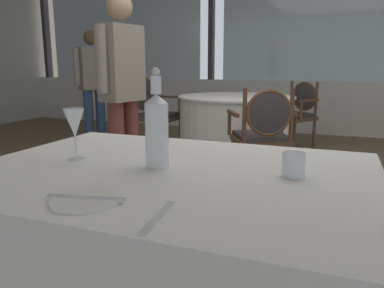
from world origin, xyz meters
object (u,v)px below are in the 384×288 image
(dining_chair_1_0, at_px, (153,108))
(water_tumbler, at_px, (293,165))
(diner_person_0, at_px, (122,85))
(dining_chair_1_1, at_px, (263,131))
(side_plate, at_px, (86,199))
(wine_glass, at_px, (74,124))
(water_bottle, at_px, (157,128))
(diner_person_1, at_px, (93,81))
(dining_chair_1_2, at_px, (297,110))

(dining_chair_1_0, bearing_deg, water_tumbler, -53.35)
(dining_chair_1_0, distance_m, diner_person_0, 1.65)
(water_tumbler, relative_size, dining_chair_1_1, 0.08)
(side_plate, xyz_separation_m, wine_glass, (-0.30, 0.35, 0.13))
(water_bottle, bearing_deg, dining_chair_1_1, 90.59)
(wine_glass, bearing_deg, side_plate, -49.26)
(dining_chair_1_1, bearing_deg, water_tumbler, 165.69)
(dining_chair_1_1, bearing_deg, side_plate, 152.74)
(side_plate, relative_size, diner_person_0, 0.11)
(side_plate, height_order, dining_chair_1_0, dining_chair_1_0)
(dining_chair_1_1, height_order, diner_person_1, diner_person_1)
(water_bottle, relative_size, diner_person_0, 0.20)
(side_plate, relative_size, water_tumbler, 2.36)
(water_tumbler, height_order, diner_person_0, diner_person_0)
(dining_chair_1_2, xyz_separation_m, diner_person_1, (-2.70, -0.66, 0.36))
(dining_chair_1_1, distance_m, diner_person_0, 1.26)
(wine_glass, relative_size, diner_person_1, 0.12)
(water_tumbler, xyz_separation_m, dining_chair_1_2, (-0.38, 3.91, -0.27))
(water_bottle, distance_m, diner_person_0, 1.93)
(water_bottle, xyz_separation_m, dining_chair_1_2, (0.07, 3.97, -0.36))
(dining_chair_1_1, bearing_deg, water_bottle, 153.32)
(wine_glass, distance_m, dining_chair_1_1, 2.16)
(dining_chair_1_0, bearing_deg, dining_chair_1_2, 29.89)
(water_bottle, xyz_separation_m, dining_chair_1_0, (-1.61, 3.11, -0.32))
(water_bottle, relative_size, water_tumbler, 4.42)
(diner_person_1, bearing_deg, side_plate, 155.45)
(wine_glass, relative_size, dining_chair_1_2, 0.21)
(dining_chair_1_2, relative_size, diner_person_1, 0.57)
(water_bottle, height_order, dining_chair_1_0, water_bottle)
(dining_chair_1_1, relative_size, diner_person_1, 0.59)
(dining_chair_1_1, bearing_deg, dining_chair_1_0, 30.10)
(diner_person_1, bearing_deg, diner_person_0, 161.65)
(water_tumbler, bearing_deg, water_bottle, -173.40)
(side_plate, bearing_deg, water_bottle, 86.71)
(water_bottle, bearing_deg, dining_chair_1_2, 89.02)
(side_plate, relative_size, wine_glass, 0.94)
(water_tumbler, bearing_deg, dining_chair_1_2, 95.55)
(side_plate, distance_m, diner_person_0, 2.24)
(dining_chair_1_1, xyz_separation_m, dining_chair_1_2, (0.09, 1.87, -0.02))
(dining_chair_1_0, bearing_deg, side_plate, -62.76)
(dining_chair_1_0, distance_m, dining_chair_1_1, 1.88)
(side_plate, height_order, diner_person_1, diner_person_1)
(dining_chair_1_0, relative_size, diner_person_0, 0.59)
(water_tumbler, distance_m, dining_chair_1_0, 3.69)
(wine_glass, distance_m, dining_chair_1_0, 3.40)
(water_bottle, height_order, dining_chair_1_2, water_bottle)
(dining_chair_1_1, bearing_deg, diner_person_0, 87.94)
(wine_glass, distance_m, diner_person_1, 4.06)
(dining_chair_1_0, bearing_deg, diner_person_1, 171.56)
(side_plate, distance_m, water_bottle, 0.39)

